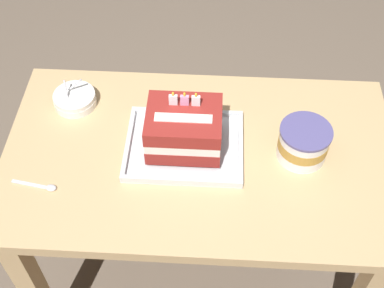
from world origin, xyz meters
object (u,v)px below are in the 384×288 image
foil_tray (184,147)px  ice_cream_tub (303,143)px  serving_spoon_near_tray (44,187)px  birthday_cake (184,128)px  bowl_stack (75,99)px

foil_tray → ice_cream_tub: size_ratio=2.32×
foil_tray → serving_spoon_near_tray: foil_tray is taller
foil_tray → serving_spoon_near_tray: bearing=-156.6°
birthday_cake → bowl_stack: (-0.34, 0.15, -0.06)m
foil_tray → birthday_cake: 0.08m
ice_cream_tub → serving_spoon_near_tray: size_ratio=1.11×
birthday_cake → serving_spoon_near_tray: (-0.36, -0.16, -0.08)m
ice_cream_tub → serving_spoon_near_tray: ice_cream_tub is taller
bowl_stack → serving_spoon_near_tray: bowl_stack is taller
foil_tray → birthday_cake: size_ratio=1.63×
birthday_cake → bowl_stack: birthday_cake is taller
foil_tray → serving_spoon_near_tray: (-0.36, -0.16, -0.00)m
ice_cream_tub → bowl_stack: bearing=166.5°
foil_tray → bowl_stack: bowl_stack is taller
bowl_stack → ice_cream_tub: size_ratio=0.90×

